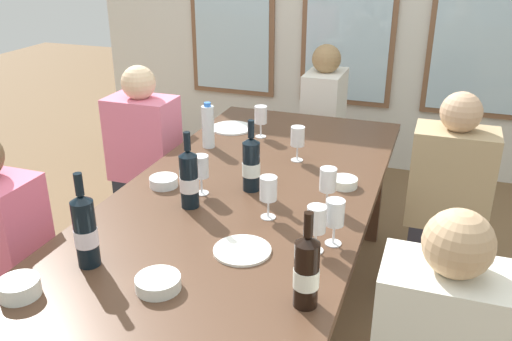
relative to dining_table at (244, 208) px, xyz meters
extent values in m
plane|color=brown|center=(0.00, 0.00, -0.68)|extent=(12.00, 12.00, 0.00)
cube|color=#4F3424|center=(0.00, 0.00, 0.04)|extent=(1.07, 2.38, 0.04)
cube|color=#4F3424|center=(-0.44, 1.10, -0.33)|extent=(0.07, 0.07, 0.70)
cube|color=#4F3424|center=(0.44, 1.10, -0.33)|extent=(0.07, 0.07, 0.70)
cylinder|color=white|center=(0.15, -0.43, 0.07)|extent=(0.21, 0.21, 0.01)
cylinder|color=white|center=(-0.37, 0.78, 0.07)|extent=(0.24, 0.24, 0.01)
cylinder|color=black|center=(-0.30, -0.67, 0.18)|extent=(0.07, 0.07, 0.24)
cone|color=black|center=(-0.30, -0.67, 0.31)|extent=(0.07, 0.07, 0.02)
cylinder|color=black|center=(-0.30, -0.67, 0.36)|extent=(0.03, 0.03, 0.08)
cylinder|color=silver|center=(-0.30, -0.67, 0.17)|extent=(0.08, 0.08, 0.06)
cylinder|color=black|center=(-0.17, -0.17, 0.17)|extent=(0.08, 0.08, 0.22)
cone|color=black|center=(-0.17, -0.17, 0.30)|extent=(0.08, 0.08, 0.02)
cylinder|color=black|center=(-0.17, -0.17, 0.35)|extent=(0.03, 0.03, 0.08)
cylinder|color=white|center=(-0.17, -0.17, 0.16)|extent=(0.08, 0.08, 0.06)
cylinder|color=black|center=(0.01, 0.06, 0.17)|extent=(0.07, 0.08, 0.22)
cone|color=black|center=(0.01, 0.06, 0.29)|extent=(0.07, 0.08, 0.02)
cylinder|color=black|center=(0.01, 0.06, 0.34)|extent=(0.03, 0.03, 0.08)
cylinder|color=white|center=(0.01, 0.06, 0.16)|extent=(0.08, 0.08, 0.06)
cylinder|color=black|center=(0.44, -0.64, 0.17)|extent=(0.07, 0.07, 0.21)
cone|color=black|center=(0.44, -0.64, 0.29)|extent=(0.07, 0.07, 0.02)
cylinder|color=black|center=(0.44, -0.64, 0.34)|extent=(0.03, 0.03, 0.08)
cylinder|color=white|center=(0.44, -0.64, 0.16)|extent=(0.08, 0.08, 0.06)
cylinder|color=white|center=(-0.36, -0.03, 0.09)|extent=(0.12, 0.12, 0.04)
cylinder|color=white|center=(-0.02, -0.72, 0.08)|extent=(0.14, 0.14, 0.04)
cylinder|color=white|center=(-0.40, -0.89, 0.09)|extent=(0.13, 0.13, 0.05)
cylinder|color=white|center=(0.39, 0.22, 0.08)|extent=(0.12, 0.12, 0.04)
cylinder|color=white|center=(-0.37, 0.48, 0.17)|extent=(0.06, 0.06, 0.22)
cylinder|color=blue|center=(-0.37, 0.48, 0.29)|extent=(0.04, 0.04, 0.02)
cylinder|color=white|center=(0.44, -0.27, 0.07)|extent=(0.06, 0.06, 0.00)
cylinder|color=white|center=(0.44, -0.27, 0.11)|extent=(0.01, 0.01, 0.07)
cylinder|color=white|center=(0.44, -0.27, 0.19)|extent=(0.07, 0.07, 0.09)
cylinder|color=maroon|center=(0.44, -0.27, 0.16)|extent=(0.06, 0.06, 0.03)
cylinder|color=white|center=(0.16, -0.16, 0.07)|extent=(0.06, 0.06, 0.00)
cylinder|color=white|center=(0.16, -0.16, 0.11)|extent=(0.01, 0.01, 0.07)
cylinder|color=white|center=(0.16, -0.16, 0.19)|extent=(0.07, 0.07, 0.09)
cylinder|color=white|center=(0.11, 0.45, 0.07)|extent=(0.06, 0.06, 0.00)
cylinder|color=white|center=(0.11, 0.45, 0.11)|extent=(0.01, 0.01, 0.07)
cylinder|color=white|center=(0.11, 0.45, 0.19)|extent=(0.07, 0.07, 0.09)
cylinder|color=maroon|center=(0.11, 0.45, 0.16)|extent=(0.06, 0.06, 0.04)
cylinder|color=white|center=(-0.17, 0.71, 0.07)|extent=(0.06, 0.06, 0.00)
cylinder|color=white|center=(-0.17, 0.71, 0.11)|extent=(0.01, 0.01, 0.07)
cylinder|color=white|center=(-0.17, 0.71, 0.19)|extent=(0.07, 0.07, 0.09)
cylinder|color=beige|center=(-0.17, 0.71, 0.16)|extent=(0.06, 0.06, 0.03)
cylinder|color=white|center=(-0.18, -0.05, 0.07)|extent=(0.06, 0.06, 0.00)
cylinder|color=white|center=(-0.18, -0.05, 0.11)|extent=(0.01, 0.01, 0.07)
cylinder|color=white|center=(-0.18, -0.05, 0.19)|extent=(0.07, 0.07, 0.09)
cylinder|color=beige|center=(-0.18, -0.05, 0.16)|extent=(0.06, 0.06, 0.03)
cylinder|color=white|center=(0.36, 0.00, 0.07)|extent=(0.06, 0.06, 0.00)
cylinder|color=white|center=(0.36, 0.00, 0.11)|extent=(0.01, 0.01, 0.07)
cylinder|color=white|center=(0.36, 0.00, 0.19)|extent=(0.07, 0.07, 0.09)
cylinder|color=white|center=(0.39, -0.34, 0.07)|extent=(0.06, 0.06, 0.00)
cylinder|color=white|center=(0.39, -0.34, 0.11)|extent=(0.01, 0.01, 0.07)
cylinder|color=white|center=(0.39, -0.34, 0.19)|extent=(0.07, 0.07, 0.09)
cube|color=#262B33|center=(-0.84, 0.59, -0.45)|extent=(0.32, 0.24, 0.45)
cube|color=pink|center=(-0.84, 0.59, 0.01)|extent=(0.38, 0.24, 0.48)
sphere|color=beige|center=(-0.84, 0.59, 0.34)|extent=(0.19, 0.19, 0.19)
cube|color=#32313B|center=(0.84, 0.61, -0.45)|extent=(0.32, 0.24, 0.45)
cube|color=tan|center=(0.84, 0.61, 0.01)|extent=(0.38, 0.24, 0.48)
sphere|color=tan|center=(0.84, 0.61, 0.34)|extent=(0.19, 0.19, 0.19)
cube|color=#2D2433|center=(-0.84, -0.55, -0.45)|extent=(0.32, 0.24, 0.45)
sphere|color=tan|center=(0.84, -0.61, 0.34)|extent=(0.19, 0.19, 0.19)
cube|color=#2E2D42|center=(0.00, 1.54, -0.45)|extent=(0.24, 0.32, 0.45)
cube|color=white|center=(0.00, 1.54, 0.01)|extent=(0.24, 0.38, 0.48)
sphere|color=#96754D|center=(0.00, 1.54, 0.34)|extent=(0.19, 0.19, 0.19)
camera|label=1|loc=(0.74, -1.96, 1.09)|focal=38.39mm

